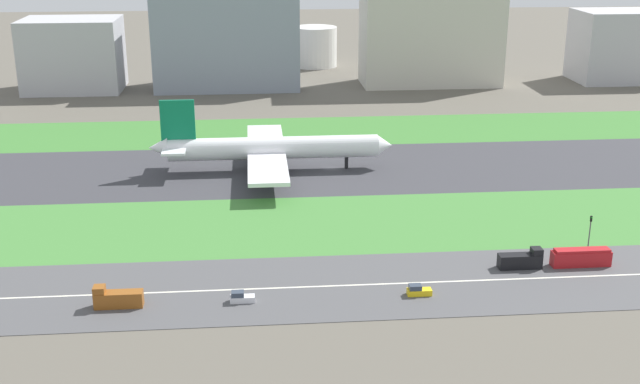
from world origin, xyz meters
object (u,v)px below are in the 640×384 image
Objects in this scene: bus_0 at (581,257)px; traffic_light at (590,230)px; airliner at (268,148)px; truck_0 at (117,298)px; car_0 at (241,297)px; cargo_warehouse at (621,46)px; fuel_tank_west at (315,47)px; hangar_building at (227,40)px; office_tower at (431,25)px; truck_2 at (521,260)px; terminal_building at (73,55)px; car_4 at (418,291)px.

bus_0 is 9.68m from traffic_light.
truck_0 is (-28.27, -78.00, -4.56)m from airliner.
cargo_warehouse is (155.50, 192.00, 13.49)m from car_0.
hangar_building is at bearing -130.66° from fuel_tank_west.
hangar_building is (-6.35, 192.00, 17.81)m from car_0.
office_tower is (68.77, 114.00, 17.68)m from airliner.
cargo_warehouse is at bearing -132.68° from truck_0.
truck_2 and truck_0 have the same top height.
airliner is 90.36m from bus_0.
car_0 is at bearing -111.46° from office_tower.
hangar_building is 60.12m from fuel_tank_west.
airliner reaches higher than bus_0.
cargo_warehouse reaches higher than bus_0.
terminal_building is (-72.92, 114.00, 7.66)m from airliner.
terminal_building is 60.05m from hangar_building.
office_tower is 80.59m from cargo_warehouse.
truck_2 is 24.45m from car_4.
bus_0 is at bearing -171.39° from car_0.
car_4 is 0.08× the size of hangar_building.
truck_0 is at bearing -116.81° from office_tower.
bus_0 is 2.64× the size of car_0.
hangar_building is at bearing 111.70° from bus_0.
bus_0 is at bearing -81.54° from fuel_tank_west.
fuel_tank_west is (-21.82, 227.00, 7.26)m from truck_2.
bus_0 is 183.58m from office_tower.
airliner is at bearing -72.16° from car_4.
airliner reaches higher than truck_0.
cargo_warehouse reaches higher than airliner.
car_0 is 0.22× the size of fuel_tank_west.
terminal_building is 0.65× the size of hangar_building.
hangar_building is 2.84× the size of fuel_tank_west.
car_0 is 203.51m from terminal_building.
truck_0 is at bearing -132.68° from cargo_warehouse.
car_4 is 198.24m from office_tower.
fuel_tank_west is (38.65, 45.00, -9.80)m from hangar_building.
terminal_building is at bearing 123.47° from truck_2.
cargo_warehouse is (148.79, 114.00, 8.18)m from airliner.
terminal_building reaches higher than airliner.
terminal_building is (-44.65, 192.00, 12.22)m from truck_0.
truck_0 is at bearing -168.99° from traffic_light.
airliner is at bearing -94.92° from car_0.
cargo_warehouse reaches higher than fuel_tank_west.
car_0 is 0.12× the size of terminal_building.
hangar_building is at bearing 96.54° from airliner.
cargo_warehouse is at bearing -122.79° from car_4.
office_tower is at bearing 0.00° from terminal_building.
truck_0 is at bearing -173.49° from bus_0.
bus_0 is at bearing -116.17° from cargo_warehouse.
office_tower is (75.48, 192.00, 22.99)m from car_0.
truck_2 is at bearing -155.85° from car_4.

